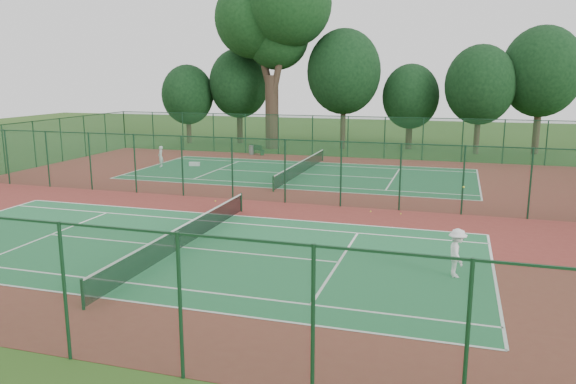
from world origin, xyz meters
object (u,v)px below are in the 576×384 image
(bench, at_px, (257,150))
(player_far, at_px, (161,156))
(player_near, at_px, (457,253))
(big_tree, at_px, (273,17))
(kit_bag, at_px, (194,164))
(trash_bin, at_px, (251,150))

(bench, bearing_deg, player_far, -95.77)
(player_near, bearing_deg, big_tree, 15.35)
(player_near, xyz_separation_m, kit_bag, (-19.40, 19.33, -0.71))
(player_far, xyz_separation_m, kit_bag, (2.23, 1.14, -0.65))
(player_far, relative_size, trash_bin, 1.93)
(player_far, bearing_deg, kit_bag, 95.98)
(kit_bag, distance_m, big_tree, 17.08)
(player_far, xyz_separation_m, bench, (4.72, 8.30, -0.34))
(player_near, height_order, kit_bag, player_near)
(big_tree, bearing_deg, kit_bag, -101.54)
(trash_bin, relative_size, big_tree, 0.05)
(player_far, distance_m, kit_bag, 2.59)
(trash_bin, xyz_separation_m, big_tree, (0.49, 4.86, 11.60))
(bench, bearing_deg, player_near, -33.58)
(bench, xyz_separation_m, big_tree, (-0.03, 4.89, 11.54))
(player_far, distance_m, trash_bin, 9.34)
(player_near, relative_size, bench, 1.14)
(player_far, xyz_separation_m, big_tree, (4.70, 13.19, 11.21))
(player_far, bearing_deg, trash_bin, 132.21)
(trash_bin, bearing_deg, big_tree, 84.29)
(player_near, xyz_separation_m, bench, (-16.91, 26.50, -0.40))
(bench, distance_m, big_tree, 12.54)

